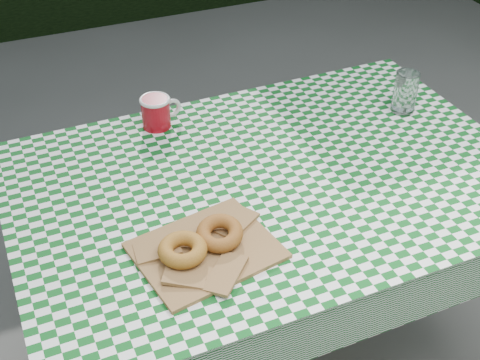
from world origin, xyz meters
name	(u,v)px	position (x,y,z in m)	size (l,w,h in m)	color
table	(268,281)	(0.17, 0.00, 0.38)	(1.31, 0.87, 0.75)	brown
tablecloth	(272,178)	(0.17, 0.00, 0.75)	(1.33, 0.89, 0.01)	#0C5219
paper_bag	(206,249)	(-0.08, -0.19, 0.76)	(0.30, 0.24, 0.02)	olive
bagel_front	(183,250)	(-0.14, -0.20, 0.79)	(0.11, 0.11, 0.03)	#9F6E21
bagel_back	(220,233)	(-0.04, -0.18, 0.79)	(0.11, 0.11, 0.03)	brown
coffee_mug	(156,113)	(-0.03, 0.35, 0.80)	(0.16, 0.16, 0.09)	maroon
drinking_glass	(405,92)	(0.67, 0.15, 0.82)	(0.07, 0.07, 0.13)	silver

